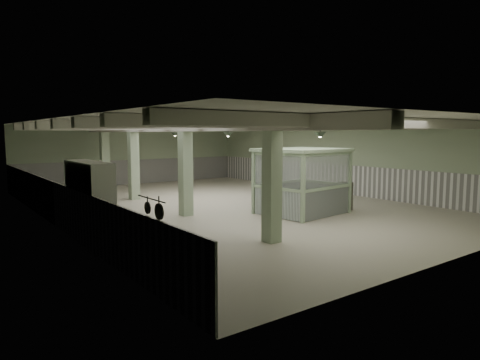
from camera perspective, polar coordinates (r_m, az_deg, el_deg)
floor at (r=18.62m, az=-1.97°, el=-3.39°), size 20.00×20.00×0.00m
ceiling at (r=18.37m, az=-2.01°, el=7.75°), size 14.00×20.00×0.02m
wall_back at (r=27.24m, az=-13.97°, el=3.27°), size 14.00×0.02×3.60m
wall_front at (r=11.65m, az=27.01°, el=-0.88°), size 14.00×0.02×3.60m
wall_left at (r=15.58m, az=-23.75°, el=0.89°), size 0.02×20.00×3.60m
wall_right at (r=23.09m, az=12.52°, el=2.82°), size 0.02×20.00×3.60m
wainscot_left at (r=15.71m, az=-23.50°, el=-2.92°), size 0.05×19.90×1.50m
wainscot_right at (r=23.15m, az=12.42°, el=0.22°), size 0.05×19.90×1.50m
wainscot_back at (r=27.29m, az=-13.90°, el=1.07°), size 13.90×0.05×1.50m
girder at (r=17.08m, az=-9.00°, el=7.06°), size 0.45×19.90×0.40m
beam_a at (r=12.89m, az=17.33°, el=7.35°), size 13.90×0.35×0.32m
beam_b at (r=14.52m, az=9.30°, el=7.38°), size 13.90×0.35×0.32m
beam_c at (r=16.36m, az=2.98°, el=7.31°), size 13.90×0.35×0.32m
beam_d at (r=18.37m, az=-2.01°, el=7.19°), size 13.90×0.35×0.32m
beam_e at (r=20.48m, az=-5.99°, el=7.06°), size 13.90×0.35×0.32m
beam_f at (r=22.67m, az=-9.21°, el=6.92°), size 13.90×0.35×0.32m
beam_g at (r=24.92m, az=-11.86°, el=6.80°), size 13.90×0.35×0.32m
column_a at (r=12.14m, az=4.28°, el=0.04°), size 0.42×0.42×3.60m
column_b at (r=16.25m, az=-7.28°, el=1.56°), size 0.42×0.42×3.60m
column_c at (r=20.75m, az=-14.02°, el=2.42°), size 0.42×0.42×3.60m
column_d at (r=24.49m, az=-17.60°, el=2.86°), size 0.42×0.42×3.60m
hook_rail at (r=8.39m, az=-11.78°, el=-2.47°), size 0.02×1.20×0.02m
pendant_front at (r=14.88m, az=10.63°, el=5.90°), size 0.44×0.44×0.22m
pendant_mid at (r=19.06m, az=-1.61°, el=6.04°), size 0.44×0.44×0.22m
pendant_back at (r=23.34m, az=-8.66°, el=6.00°), size 0.44×0.44×0.22m
prep_counter at (r=13.14m, az=-18.76°, el=-5.71°), size 0.86×4.92×0.91m
pitcher_near at (r=11.60m, az=-16.33°, el=-4.29°), size 0.25×0.27×0.27m
pitcher_far at (r=13.58m, az=-19.18°, el=-2.84°), size 0.24×0.27×0.29m
veg_colander at (r=11.43m, az=-15.36°, el=-4.56°), size 0.54×0.54×0.21m
orange_bowl at (r=12.65m, az=-17.57°, el=-3.91°), size 0.23×0.23×0.08m
skillet_near at (r=8.24m, az=-10.73°, el=-4.17°), size 0.04×0.32×0.32m
skillet_far at (r=8.70m, az=-12.22°, el=-3.65°), size 0.03×0.24×0.24m
walkin_cooler at (r=13.06m, az=-19.33°, el=-2.47°), size 0.98×2.64×2.42m
guard_booth at (r=16.73m, az=8.27°, el=1.41°), size 3.44×3.02×2.53m
filing_cabinet at (r=17.95m, az=13.85°, el=-2.09°), size 0.50×0.61×1.14m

